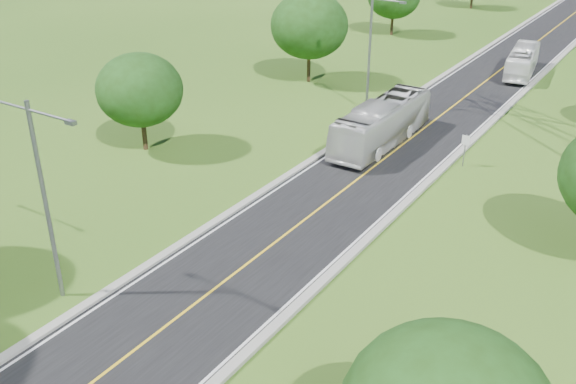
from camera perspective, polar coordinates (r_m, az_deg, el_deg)
name	(u,v)px	position (r m, az deg, el deg)	size (l,w,h in m)	color
ground	(487,81)	(68.73, 17.24, 9.42)	(260.00, 260.00, 0.00)	#2F5618
road	(504,67)	(74.33, 18.64, 10.46)	(8.00, 150.00, 0.06)	black
curb_left	(466,61)	(75.43, 15.52, 11.15)	(0.50, 150.00, 0.22)	gray
curb_right	(545,72)	(73.42, 21.86, 9.83)	(0.50, 150.00, 0.22)	gray
speed_limit_sign	(465,145)	(46.76, 15.47, 4.01)	(0.55, 0.09, 2.40)	slate
streetlight_near_left	(42,187)	(31.04, -20.99, 0.46)	(5.90, 0.25, 10.00)	slate
streetlight_mid_left	(370,44)	(55.65, 7.29, 12.95)	(5.90, 0.25, 10.00)	slate
tree_lb	(140,90)	(48.29, -13.05, 8.84)	(6.30, 6.30, 7.33)	black
tree_lc	(309,26)	(64.22, 1.91, 14.57)	(7.56, 7.56, 8.79)	black
bus_outbound	(522,61)	(71.57, 20.10, 10.86)	(2.35, 10.04, 2.80)	white
bus_inbound	(382,123)	(49.41, 8.34, 6.09)	(2.84, 12.14, 3.38)	silver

